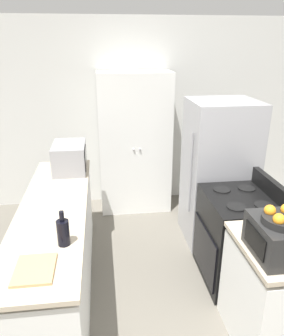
{
  "coord_description": "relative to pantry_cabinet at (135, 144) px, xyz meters",
  "views": [
    {
      "loc": [
        -0.4,
        -1.39,
        2.28
      ],
      "look_at": [
        0.0,
        1.75,
        1.05
      ],
      "focal_mm": 35.0,
      "sensor_mm": 36.0,
      "label": 1
    }
  ],
  "objects": [
    {
      "name": "wall_back",
      "position": [
        -0.05,
        0.3,
        0.34
      ],
      "size": [
        7.0,
        0.06,
        2.6
      ],
      "color": "silver",
      "rests_on": "ground_plane"
    },
    {
      "name": "counter_left",
      "position": [
        -0.91,
        -1.62,
        -0.52
      ],
      "size": [
        0.6,
        2.38,
        0.9
      ],
      "color": "silver",
      "rests_on": "ground_plane"
    },
    {
      "name": "counter_right",
      "position": [
        0.82,
        -2.44,
        -0.52
      ],
      "size": [
        0.6,
        0.74,
        0.9
      ],
      "color": "silver",
      "rests_on": "ground_plane"
    },
    {
      "name": "pantry_cabinet",
      "position": [
        0.0,
        0.0,
        0.0
      ],
      "size": [
        0.97,
        0.52,
        1.92
      ],
      "color": "white",
      "rests_on": "ground_plane"
    },
    {
      "name": "stove",
      "position": [
        0.84,
        -1.67,
        -0.5
      ],
      "size": [
        0.66,
        0.76,
        1.06
      ],
      "color": "black",
      "rests_on": "ground_plane"
    },
    {
      "name": "refrigerator",
      "position": [
        0.89,
        -0.9,
        -0.12
      ],
      "size": [
        0.76,
        0.7,
        1.69
      ],
      "color": "#A3A3A8",
      "rests_on": "ground_plane"
    },
    {
      "name": "microwave",
      "position": [
        -0.82,
        -0.76,
        0.1
      ],
      "size": [
        0.36,
        0.5,
        0.31
      ],
      "color": "#939399",
      "rests_on": "counter_left"
    },
    {
      "name": "wine_bottle",
      "position": [
        -0.75,
        -2.24,
        0.05
      ],
      "size": [
        0.09,
        0.09,
        0.27
      ],
      "color": "black",
      "rests_on": "counter_left"
    },
    {
      "name": "toaster_oven",
      "position": [
        0.7,
        -2.54,
        0.07
      ],
      "size": [
        0.32,
        0.41,
        0.26
      ],
      "color": "black",
      "rests_on": "counter_right"
    },
    {
      "name": "fruit_bowl",
      "position": [
        0.7,
        -2.56,
        0.24
      ],
      "size": [
        0.26,
        0.26,
        0.11
      ],
      "color": "black",
      "rests_on": "toaster_oven"
    },
    {
      "name": "cutting_board",
      "position": [
        -0.91,
        -2.52,
        -0.05
      ],
      "size": [
        0.25,
        0.31,
        0.02
      ],
      "color": "tan",
      "rests_on": "counter_left"
    }
  ]
}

